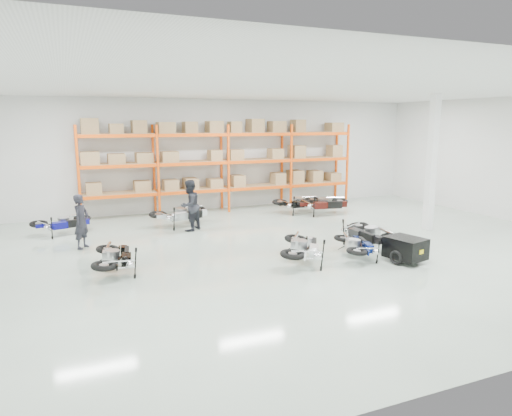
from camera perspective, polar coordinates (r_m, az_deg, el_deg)
name	(u,v)px	position (r m, az deg, el deg)	size (l,w,h in m)	color
room	(299,171)	(12.76, 5.45, 4.64)	(18.00, 18.00, 18.00)	#AABEAC
pallet_rack	(225,155)	(18.68, -3.92, 6.57)	(11.28, 0.98, 3.62)	#FE540D
structural_column	(432,163)	(16.23, 21.10, 5.25)	(0.25, 0.25, 4.50)	white
moto_blue_centre	(357,241)	(12.37, 12.52, -4.10)	(0.70, 1.57, 0.96)	#081550
moto_silver_left	(303,243)	(11.71, 5.88, -4.36)	(0.80, 1.81, 1.10)	silver
moto_black_far_left	(115,253)	(11.42, -17.23, -5.37)	(0.75, 1.69, 1.03)	black
moto_touring_right	(368,229)	(13.58, 13.82, -2.54)	(0.80, 1.80, 1.10)	black
trailer	(405,248)	(12.41, 18.16, -4.80)	(0.94, 1.61, 0.65)	black
moto_back_a	(63,219)	(15.97, -23.03, -1.33)	(0.72, 1.63, 1.00)	navy
moto_back_b	(181,210)	(16.10, -9.35, -0.29)	(0.82, 1.83, 1.12)	silver
moto_back_c	(299,199)	(18.32, 5.39, 1.08)	(0.80, 1.79, 1.10)	black
moto_back_d	(323,200)	(18.08, 8.37, 0.97)	(0.83, 1.88, 1.15)	#3A0E0B
person_left	(81,221)	(13.97, -20.98, -1.58)	(0.57, 0.38, 1.57)	#22212A
person_back	(190,205)	(15.33, -8.30, 0.32)	(0.83, 0.65, 1.71)	black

